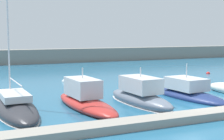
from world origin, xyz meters
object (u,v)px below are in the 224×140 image
Objects in this scene: motorboat_navy_fifth at (187,92)px; mooring_buoy_red at (208,74)px; sailboat_charcoal_second at (13,106)px; motorboat_slate_fourth at (140,96)px; mooring_buoy_white at (65,82)px; motorboat_red_third at (85,99)px.

motorboat_navy_fifth is 16.43× the size of mooring_buoy_red.
sailboat_charcoal_second reaches higher than mooring_buoy_red.
sailboat_charcoal_second reaches higher than motorboat_navy_fifth.
sailboat_charcoal_second is 41.60× the size of mooring_buoy_red.
motorboat_navy_fifth is 17.51m from mooring_buoy_red.
motorboat_slate_fourth is 13.56m from mooring_buoy_white.
motorboat_navy_fifth is 14.46× the size of mooring_buoy_white.
motorboat_red_third is (4.82, -1.07, 0.26)m from sailboat_charcoal_second.
motorboat_slate_fourth is at bearing -81.76° from mooring_buoy_white.
sailboat_charcoal_second is 2.81× the size of motorboat_slate_fourth.
motorboat_red_third reaches higher than motorboat_slate_fourth.
mooring_buoy_red is at bearing -68.54° from sailboat_charcoal_second.
mooring_buoy_red is (21.63, 12.40, -0.60)m from motorboat_red_third.
motorboat_red_third is 24.94m from mooring_buoy_red.
mooring_buoy_red is (26.45, 11.33, -0.34)m from sailboat_charcoal_second.
mooring_buoy_white is at bearing -13.36° from motorboat_red_third.
sailboat_charcoal_second is at bearing 74.04° from motorboat_red_third.
motorboat_red_third is 14.82× the size of mooring_buoy_white.
motorboat_red_third is 13.10m from mooring_buoy_white.
sailboat_charcoal_second is 13.89m from motorboat_navy_fifth.
motorboat_red_third reaches higher than mooring_buoy_white.
motorboat_red_third reaches higher than mooring_buoy_red.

